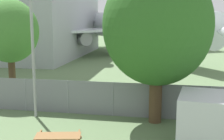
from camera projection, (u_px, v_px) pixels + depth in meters
The scene contains 5 objects.
perimeter_fence at pixel (68, 97), 17.38m from camera, with size 56.07×0.07×1.88m.
airplane at pixel (130, 26), 41.36m from camera, with size 26.28×31.17×11.19m.
tree_near_hangar at pixel (157, 26), 15.24m from camera, with size 5.40×5.40×7.91m.
tree_behind_benches at pixel (10, 31), 20.60m from camera, with size 3.84×3.84×6.51m.
light_mast at pixel (32, 38), 16.22m from camera, with size 0.44×0.44×6.85m.
Camera 1 is at (5.51, -5.27, 5.49)m, focal length 50.00 mm.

